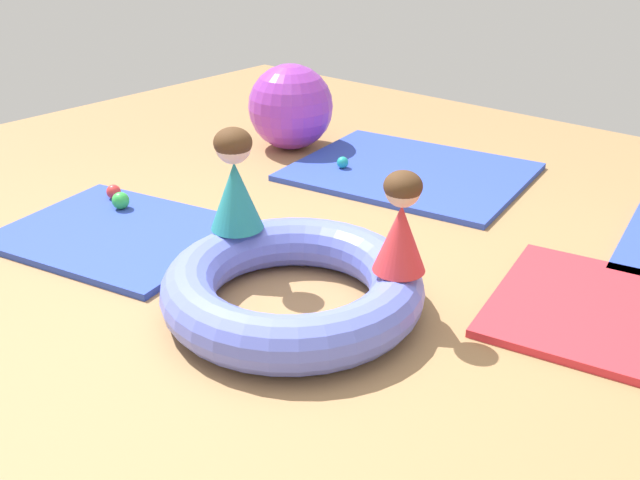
% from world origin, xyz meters
% --- Properties ---
extents(ground_plane, '(8.00, 8.00, 0.00)m').
position_xyz_m(ground_plane, '(0.00, 0.00, 0.00)').
color(ground_plane, '#9E7549').
extents(gym_mat_near_right, '(1.78, 1.53, 0.04)m').
position_xyz_m(gym_mat_near_right, '(-0.52, 1.99, 0.02)').
color(gym_mat_near_right, '#2D47B7').
rests_on(gym_mat_near_right, ground).
extents(gym_mat_far_right, '(1.48, 1.28, 0.04)m').
position_xyz_m(gym_mat_far_right, '(-1.23, -0.02, 0.02)').
color(gym_mat_far_right, '#2D47B7').
rests_on(gym_mat_far_right, ground).
extents(inflatable_cushion, '(1.26, 1.26, 0.26)m').
position_xyz_m(inflatable_cushion, '(0.12, 0.04, 0.13)').
color(inflatable_cushion, '#6070E5').
rests_on(inflatable_cushion, ground).
extents(child_in_red, '(0.35, 0.35, 0.48)m').
position_xyz_m(child_in_red, '(0.54, 0.31, 0.50)').
color(child_in_red, red).
rests_on(child_in_red, inflatable_cushion).
extents(child_in_teal, '(0.37, 0.37, 0.54)m').
position_xyz_m(child_in_teal, '(-0.37, 0.14, 0.52)').
color(child_in_teal, teal).
rests_on(child_in_teal, inflatable_cushion).
extents(play_ball_teal, '(0.09, 0.09, 0.09)m').
position_xyz_m(play_ball_teal, '(-0.91, 1.69, 0.08)').
color(play_ball_teal, teal).
rests_on(play_ball_teal, gym_mat_near_right).
extents(play_ball_green, '(0.11, 0.11, 0.11)m').
position_xyz_m(play_ball_green, '(-1.49, 0.19, 0.09)').
color(play_ball_green, green).
rests_on(play_ball_green, gym_mat_far_right).
extents(play_ball_red, '(0.09, 0.09, 0.09)m').
position_xyz_m(play_ball_red, '(-1.67, 0.26, 0.09)').
color(play_ball_red, red).
rests_on(play_ball_red, gym_mat_far_right).
extents(exercise_ball_large, '(0.67, 0.67, 0.67)m').
position_xyz_m(exercise_ball_large, '(-1.59, 1.88, 0.33)').
color(exercise_ball_large, purple).
rests_on(exercise_ball_large, ground).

